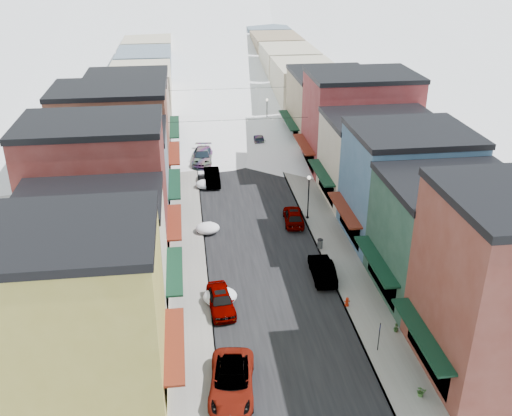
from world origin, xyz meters
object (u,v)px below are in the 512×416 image
object	(u,v)px
streetlamp_near	(309,192)
car_white_suv	(232,381)
car_dark_hatch	(212,177)
car_green_sedan	(322,269)
fire_hydrant	(347,302)
car_silver_sedan	(221,300)
trash_can	(320,244)

from	to	relation	value
streetlamp_near	car_white_suv	bearing A→B (deg)	-112.89
car_dark_hatch	car_green_sedan	size ratio (longest dim) A/B	1.00
car_white_suv	fire_hydrant	world-z (taller)	car_white_suv
car_silver_sedan	car_white_suv	bearing A→B (deg)	-94.76
car_white_suv	car_green_sedan	distance (m)	14.80
car_silver_sedan	fire_hydrant	size ratio (longest dim) A/B	6.24
car_silver_sedan	car_dark_hatch	bearing A→B (deg)	83.07
fire_hydrant	streetlamp_near	world-z (taller)	streetlamp_near
car_silver_sedan	trash_can	world-z (taller)	car_silver_sedan
trash_can	car_silver_sedan	bearing A→B (deg)	-140.12
car_white_suv	streetlamp_near	distance (m)	24.82
car_dark_hatch	car_green_sedan	xyz separation A→B (m)	(7.80, -21.09, -0.00)
car_silver_sedan	car_dark_hatch	world-z (taller)	car_dark_hatch
car_silver_sedan	trash_can	distance (m)	12.38
car_white_suv	car_silver_sedan	world-z (taller)	car_white_suv
car_silver_sedan	trash_can	xyz separation A→B (m)	(9.50, 7.94, -0.19)
car_silver_sedan	streetlamp_near	size ratio (longest dim) A/B	1.02
fire_hydrant	car_green_sedan	bearing A→B (deg)	101.71
fire_hydrant	trash_can	distance (m)	8.95
fire_hydrant	car_dark_hatch	bearing A→B (deg)	108.89
car_green_sedan	streetlamp_near	distance (m)	10.98
car_white_suv	trash_can	size ratio (longest dim) A/B	6.73
car_dark_hatch	streetlamp_near	world-z (taller)	streetlamp_near
car_silver_sedan	fire_hydrant	distance (m)	9.56
car_silver_sedan	fire_hydrant	world-z (taller)	car_silver_sedan
car_white_suv	car_dark_hatch	bearing A→B (deg)	95.83
fire_hydrant	trash_can	world-z (taller)	trash_can
trash_can	car_green_sedan	bearing A→B (deg)	-101.06
car_white_suv	car_green_sedan	bearing A→B (deg)	61.80
car_white_suv	car_silver_sedan	size ratio (longest dim) A/B	1.27
car_white_suv	car_silver_sedan	distance (m)	8.74
car_green_sedan	streetlamp_near	world-z (taller)	streetlamp_near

